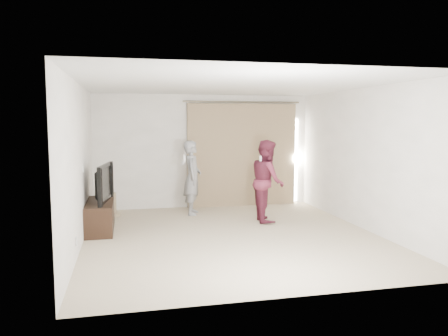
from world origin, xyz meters
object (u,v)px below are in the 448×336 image
at_px(tv_console, 100,216).
at_px(person_woman, 267,181).
at_px(tv, 99,183).
at_px(person_man, 192,178).

bearing_deg(tv_console, person_woman, 0.86).
height_order(tv_console, tv, tv).
xyz_separation_m(person_man, person_woman, (1.36, -0.97, 0.02)).
xyz_separation_m(tv_console, person_woman, (3.22, 0.05, 0.55)).
height_order(tv, person_woman, person_woman).
xyz_separation_m(tv, person_woman, (3.22, 0.05, -0.06)).
bearing_deg(tv, tv_console, 0.00).
distance_m(tv_console, person_woman, 3.27).
distance_m(person_man, person_woman, 1.67).
distance_m(tv_console, person_man, 2.19).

